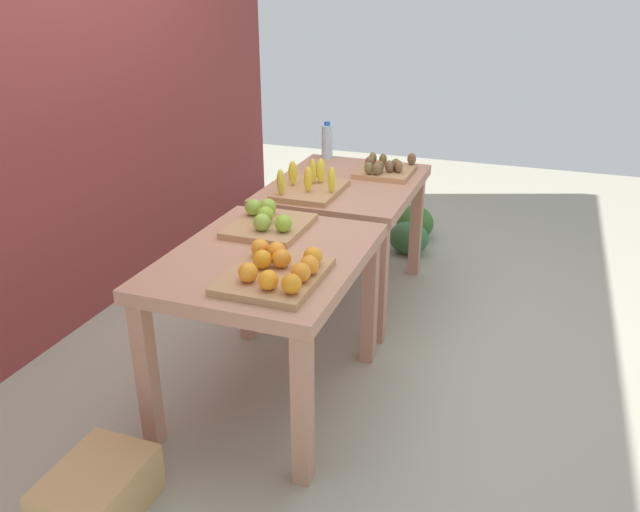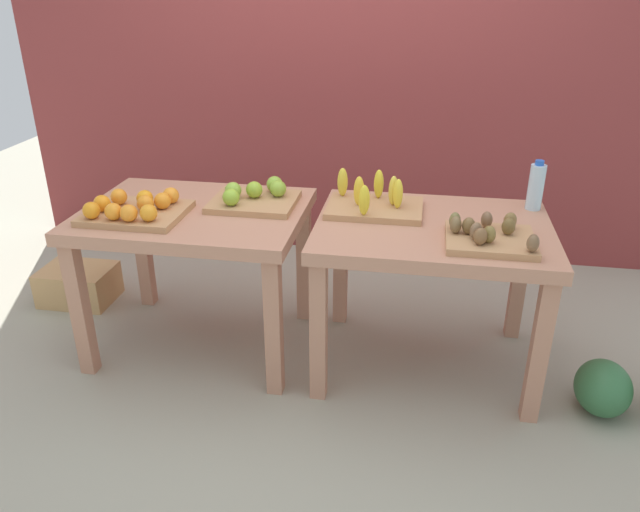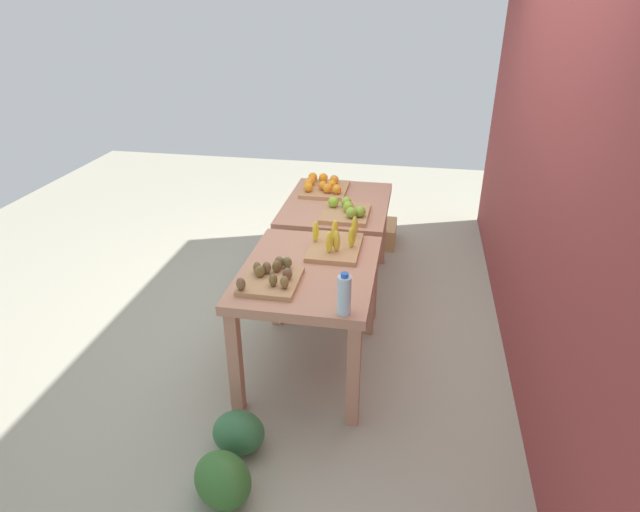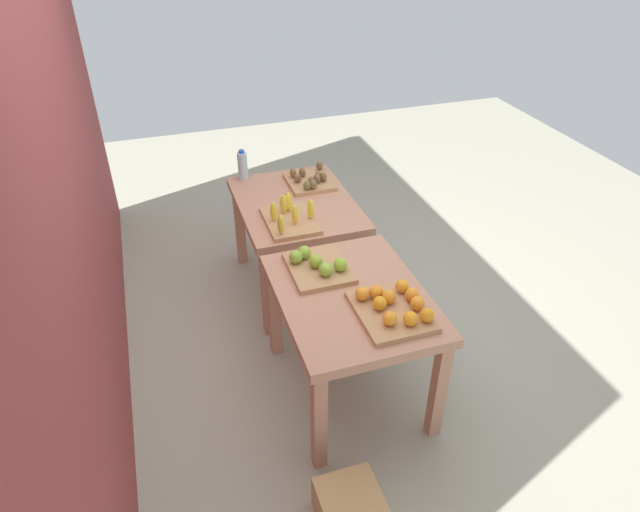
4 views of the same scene
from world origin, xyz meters
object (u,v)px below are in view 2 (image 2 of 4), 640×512
orange_bin (135,209)px  apple_bin (254,197)px  display_table_right (432,246)px  kiwi_bin (489,236)px  cardboard_produce_box (79,284)px  banana_crate (374,203)px  display_table_left (196,230)px  water_bottle (536,187)px

orange_bin → apple_bin: bearing=27.8°
display_table_right → kiwi_bin: (0.22, -0.17, 0.14)m
display_table_right → cardboard_produce_box: 2.08m
kiwi_bin → banana_crate: bearing=149.5°
display_table_left → orange_bin: bearing=-146.3°
apple_bin → cardboard_produce_box: size_ratio=1.00×
water_bottle → cardboard_produce_box: 2.56m
display_table_right → banana_crate: size_ratio=2.36×
orange_bin → cardboard_produce_box: size_ratio=1.10×
display_table_left → apple_bin: 0.32m
display_table_left → banana_crate: 0.86m
display_table_right → water_bottle: size_ratio=4.41×
orange_bin → banana_crate: 1.10m
water_bottle → apple_bin: bearing=-172.7°
kiwi_bin → apple_bin: bearing=165.1°
display_table_right → orange_bin: bearing=-173.7°
orange_bin → apple_bin: apple_bin is taller
display_table_right → water_bottle: water_bottle is taller
display_table_left → cardboard_produce_box: display_table_left is taller
display_table_right → cardboard_produce_box: size_ratio=2.60×
water_bottle → cardboard_produce_box: bearing=179.5°
kiwi_bin → water_bottle: bearing=62.1°
display_table_left → water_bottle: (1.58, 0.28, 0.22)m
banana_crate → cardboard_produce_box: banana_crate is taller
orange_bin → water_bottle: 1.85m
display_table_left → display_table_right: bearing=0.0°
cardboard_produce_box → orange_bin: bearing=-34.5°
display_table_right → banana_crate: bearing=156.6°
kiwi_bin → water_bottle: water_bottle is taller
apple_bin → water_bottle: size_ratio=1.70×
banana_crate → kiwi_bin: (0.50, -0.29, -0.01)m
banana_crate → cardboard_produce_box: size_ratio=1.10×
display_table_right → apple_bin: 0.87m
display_table_left → orange_bin: (-0.22, -0.15, 0.15)m
orange_bin → kiwi_bin: (1.56, -0.03, -0.01)m
banana_crate → display_table_right: bearing=-23.4°
display_table_left → banana_crate: banana_crate is taller
display_table_left → water_bottle: size_ratio=4.41×
apple_bin → water_bottle: (1.31, 0.17, 0.07)m
display_table_right → apple_bin: apple_bin is taller
orange_bin → water_bottle: bearing=13.3°
display_table_left → display_table_right: (1.12, 0.00, 0.00)m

